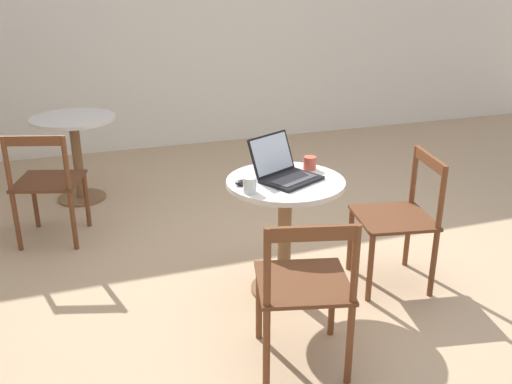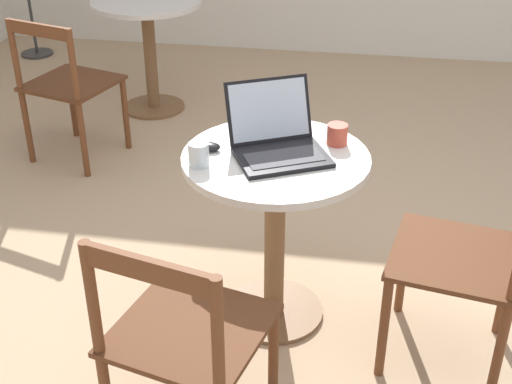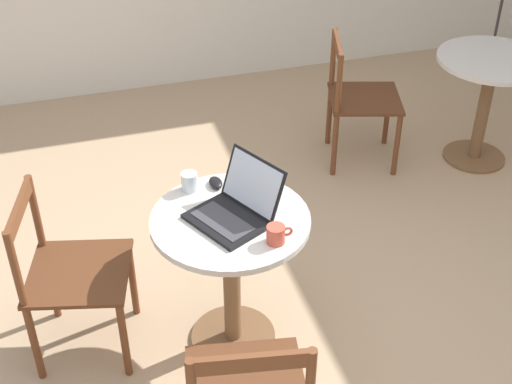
{
  "view_description": "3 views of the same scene",
  "coord_description": "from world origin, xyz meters",
  "views": [
    {
      "loc": [
        -3.18,
        1.52,
        1.92
      ],
      "look_at": [
        -0.02,
        0.44,
        0.62
      ],
      "focal_mm": 40.0,
      "sensor_mm": 36.0,
      "label": 1
    },
    {
      "loc": [
        -2.58,
        -0.0,
        1.96
      ],
      "look_at": [
        -0.23,
        0.39,
        0.59
      ],
      "focal_mm": 50.0,
      "sensor_mm": 36.0,
      "label": 2
    },
    {
      "loc": [
        -0.84,
        -2.1,
        2.64
      ],
      "look_at": [
        -0.02,
        0.62,
        0.65
      ],
      "focal_mm": 50.0,
      "sensor_mm": 36.0,
      "label": 3
    }
  ],
  "objects": [
    {
      "name": "drinking_glass",
      "position": [
        -0.35,
        0.59,
        0.79
      ],
      "size": [
        0.08,
        0.08,
        0.09
      ],
      "color": "silver",
      "rests_on": "cafe_table_near"
    },
    {
      "name": "cafe_table_near",
      "position": [
        -0.22,
        0.32,
        0.55
      ],
      "size": [
        0.71,
        0.71,
        0.75
      ],
      "color": "brown",
      "rests_on": "ground_plane"
    },
    {
      "name": "laptop",
      "position": [
        -0.2,
        0.32,
        0.8
      ],
      "size": [
        0.44,
        0.44,
        0.25
      ],
      "color": "black",
      "rests_on": "cafe_table_near"
    },
    {
      "name": "mug",
      "position": [
        -0.08,
        0.11,
        0.79
      ],
      "size": [
        0.11,
        0.08,
        0.08
      ],
      "color": "#C64C38",
      "rests_on": "cafe_table_near"
    },
    {
      "name": "mouse",
      "position": [
        -0.22,
        0.59,
        0.77
      ],
      "size": [
        0.06,
        0.1,
        0.03
      ],
      "color": "black",
      "rests_on": "cafe_table_near"
    },
    {
      "name": "cafe_table_mid",
      "position": [
        1.82,
        1.46,
        0.55
      ],
      "size": [
        0.71,
        0.71,
        0.75
      ],
      "color": "brown",
      "rests_on": "ground_plane"
    },
    {
      "name": "chair_near_left",
      "position": [
        -0.94,
        0.5,
        0.45
      ],
      "size": [
        0.55,
        0.55,
        0.86
      ],
      "color": "brown",
      "rests_on": "ground_plane"
    },
    {
      "name": "ground_plane",
      "position": [
        0.0,
        0.0,
        0.0
      ],
      "size": [
        16.0,
        16.0,
        0.0
      ],
      "primitive_type": "plane",
      "color": "tan"
    },
    {
      "name": "chair_mid_left",
      "position": [
        1.02,
        1.7,
        0.45
      ],
      "size": [
        0.57,
        0.57,
        0.86
      ],
      "color": "brown",
      "rests_on": "ground_plane"
    }
  ]
}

